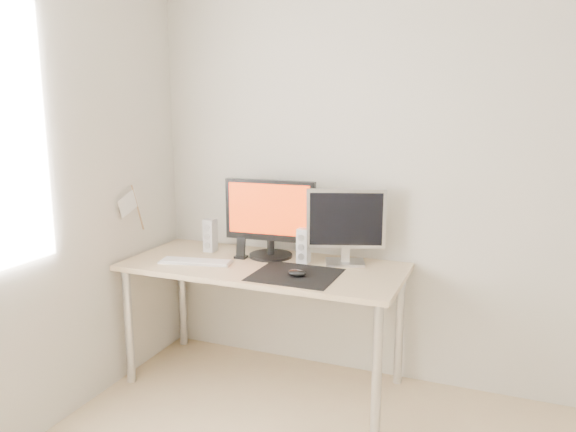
% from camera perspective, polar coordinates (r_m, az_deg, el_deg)
% --- Properties ---
extents(wall_back, '(3.50, 0.00, 3.50)m').
position_cam_1_polar(wall_back, '(3.23, 15.46, 4.11)').
color(wall_back, silver).
rests_on(wall_back, ground).
extents(mousepad, '(0.45, 0.40, 0.00)m').
position_cam_1_polar(mousepad, '(3.03, 0.76, -5.98)').
color(mousepad, black).
rests_on(mousepad, desk).
extents(mouse, '(0.10, 0.06, 0.04)m').
position_cam_1_polar(mouse, '(2.99, 0.91, -5.82)').
color(mouse, black).
rests_on(mouse, mousepad).
extents(desk, '(1.60, 0.70, 0.73)m').
position_cam_1_polar(desk, '(3.25, -2.52, -6.25)').
color(desk, '#D1B587').
rests_on(desk, ground).
extents(main_monitor, '(0.55, 0.28, 0.47)m').
position_cam_1_polar(main_monitor, '(3.31, -1.83, 0.04)').
color(main_monitor, black).
rests_on(main_monitor, desk).
extents(second_monitor, '(0.44, 0.22, 0.43)m').
position_cam_1_polar(second_monitor, '(3.20, 5.90, -0.69)').
color(second_monitor, silver).
rests_on(second_monitor, desk).
extents(speaker_left, '(0.06, 0.08, 0.20)m').
position_cam_1_polar(speaker_left, '(3.51, -7.91, -1.95)').
color(speaker_left, white).
rests_on(speaker_left, desk).
extents(speaker_right, '(0.06, 0.08, 0.20)m').
position_cam_1_polar(speaker_right, '(3.23, 1.58, -3.03)').
color(speaker_right, white).
rests_on(speaker_right, desk).
extents(keyboard, '(0.44, 0.20, 0.02)m').
position_cam_1_polar(keyboard, '(3.30, -9.35, -4.59)').
color(keyboard, silver).
rests_on(keyboard, desk).
extents(phone_dock, '(0.07, 0.06, 0.12)m').
position_cam_1_polar(phone_dock, '(3.35, -4.80, -3.66)').
color(phone_dock, black).
rests_on(phone_dock, desk).
extents(pennant, '(0.01, 0.23, 0.29)m').
position_cam_1_polar(pennant, '(3.43, -15.67, 1.10)').
color(pennant, '#A57F54').
rests_on(pennant, wall_left).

